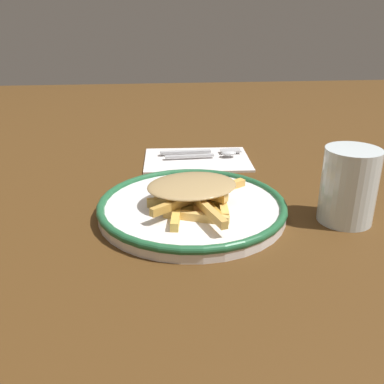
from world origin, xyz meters
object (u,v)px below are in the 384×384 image
(plate, at_px, (192,207))
(napkin, at_px, (197,159))
(fork, at_px, (201,151))
(spoon, at_px, (213,154))
(water_glass, at_px, (349,186))
(fries_heap, at_px, (195,193))

(plate, bearing_deg, napkin, 172.01)
(fork, bearing_deg, napkin, -23.37)
(plate, bearing_deg, fork, 170.39)
(spoon, bearing_deg, plate, -15.39)
(plate, relative_size, spoon, 1.91)
(spoon, distance_m, water_glass, 0.34)
(plate, relative_size, fries_heap, 1.55)
(spoon, xyz_separation_m, water_glass, (0.30, 0.16, 0.04))
(plate, distance_m, fork, 0.29)
(napkin, distance_m, spoon, 0.04)
(napkin, bearing_deg, spoon, 92.16)
(plate, bearing_deg, fries_heap, 31.06)
(fork, xyz_separation_m, water_glass, (0.33, 0.18, 0.05))
(plate, xyz_separation_m, water_glass, (0.04, 0.23, 0.04))
(napkin, distance_m, fork, 0.03)
(fries_heap, bearing_deg, spoon, 165.80)
(fork, bearing_deg, plate, -9.61)
(napkin, relative_size, spoon, 1.44)
(plate, xyz_separation_m, fork, (-0.28, 0.05, -0.00))
(napkin, relative_size, water_glass, 1.95)
(plate, xyz_separation_m, spoon, (-0.26, 0.07, 0.00))
(napkin, relative_size, fork, 1.25)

